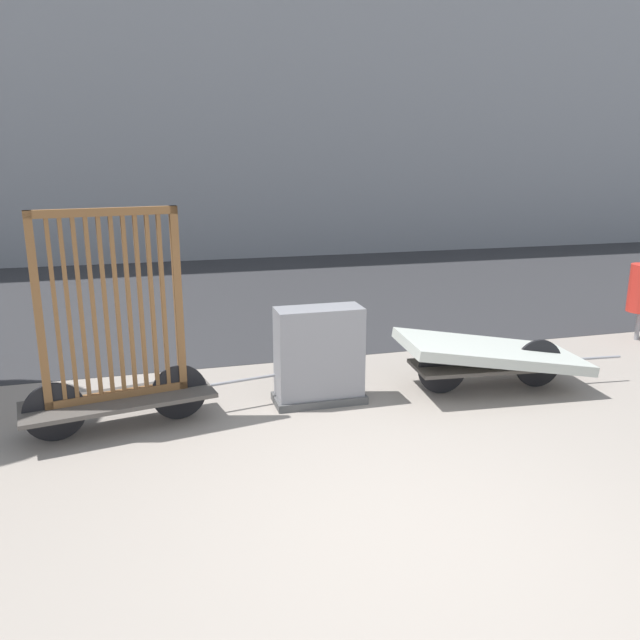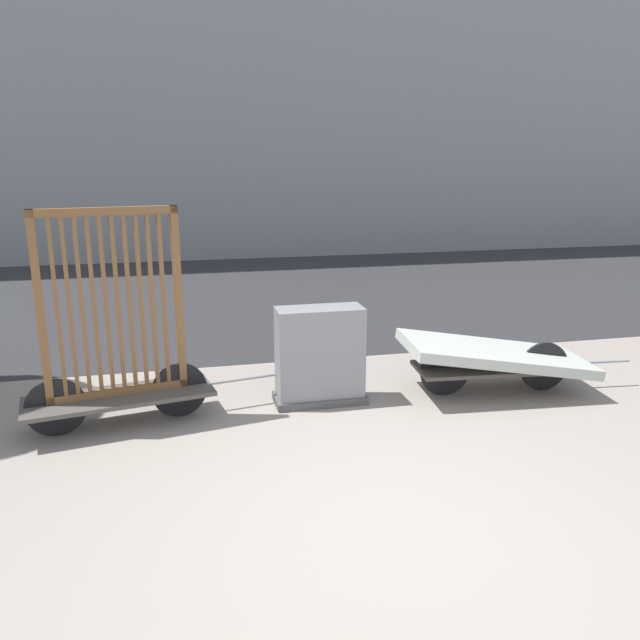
{
  "view_description": "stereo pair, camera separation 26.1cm",
  "coord_description": "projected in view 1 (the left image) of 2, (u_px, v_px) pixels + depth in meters",
  "views": [
    {
      "loc": [
        -1.58,
        -3.46,
        2.46
      ],
      "look_at": [
        0.0,
        2.27,
        0.93
      ],
      "focal_mm": 35.0,
      "sensor_mm": 36.0,
      "label": 1
    },
    {
      "loc": [
        -1.33,
        -3.53,
        2.46
      ],
      "look_at": [
        0.0,
        2.27,
        0.93
      ],
      "focal_mm": 35.0,
      "sensor_mm": 36.0,
      "label": 2
    }
  ],
  "objects": [
    {
      "name": "road_strip",
      "position": [
        238.0,
        293.0,
        11.79
      ],
      "size": [
        56.0,
        8.5,
        0.01
      ],
      "color": "#2D2D30",
      "rests_on": "ground_plane"
    },
    {
      "name": "bike_cart_with_mattress",
      "position": [
        492.0,
        355.0,
        6.77
      ],
      "size": [
        2.59,
        1.11,
        0.64
      ],
      "rotation": [
        0.0,
        0.0,
        -0.09
      ],
      "color": "#4C4742",
      "rests_on": "ground_plane"
    },
    {
      "name": "bike_cart_with_bedframe",
      "position": [
        116.0,
        356.0,
        5.7
      ],
      "size": [
        2.44,
        0.91,
        2.06
      ],
      "rotation": [
        0.0,
        0.0,
        0.18
      ],
      "color": "#4C4742",
      "rests_on": "ground_plane"
    },
    {
      "name": "utility_cabinet",
      "position": [
        319.0,
        359.0,
        6.42
      ],
      "size": [
        0.94,
        0.43,
        1.01
      ],
      "color": "#4C4C4C",
      "rests_on": "ground_plane"
    },
    {
      "name": "ground_plane",
      "position": [
        408.0,
        531.0,
        4.26
      ],
      "size": [
        60.0,
        60.0,
        0.0
      ],
      "primitive_type": "plane",
      "color": "gray"
    }
  ]
}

